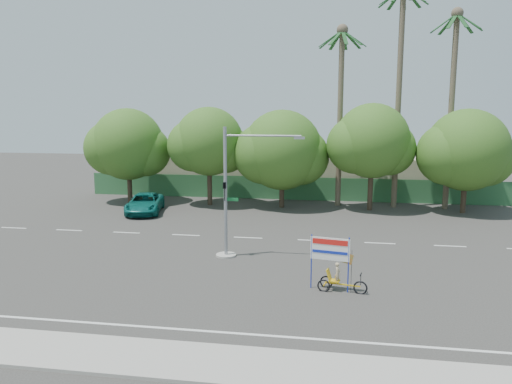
# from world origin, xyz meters

# --- Properties ---
(ground) EXTENTS (120.00, 120.00, 0.00)m
(ground) POSITION_xyz_m (0.00, 0.00, 0.00)
(ground) COLOR #33302D
(ground) RESTS_ON ground
(sidewalk_near) EXTENTS (50.00, 2.40, 0.12)m
(sidewalk_near) POSITION_xyz_m (0.00, -7.50, 0.06)
(sidewalk_near) COLOR gray
(sidewalk_near) RESTS_ON ground
(fence) EXTENTS (38.00, 0.08, 2.00)m
(fence) POSITION_xyz_m (0.00, 21.50, 1.00)
(fence) COLOR #336B3D
(fence) RESTS_ON ground
(building_left) EXTENTS (12.00, 8.00, 4.00)m
(building_left) POSITION_xyz_m (-10.00, 26.00, 2.00)
(building_left) COLOR #C2BA9A
(building_left) RESTS_ON ground
(building_right) EXTENTS (14.00, 8.00, 3.60)m
(building_right) POSITION_xyz_m (8.00, 26.00, 1.80)
(building_right) COLOR #C2BA9A
(building_right) RESTS_ON ground
(tree_far_left) EXTENTS (7.14, 6.00, 7.96)m
(tree_far_left) POSITION_xyz_m (-14.05, 18.00, 4.76)
(tree_far_left) COLOR #473828
(tree_far_left) RESTS_ON ground
(tree_left) EXTENTS (6.66, 5.60, 8.07)m
(tree_left) POSITION_xyz_m (-7.05, 18.00, 5.06)
(tree_left) COLOR #473828
(tree_left) RESTS_ON ground
(tree_center) EXTENTS (7.62, 6.40, 7.85)m
(tree_center) POSITION_xyz_m (-1.05, 18.00, 4.47)
(tree_center) COLOR #473828
(tree_center) RESTS_ON ground
(tree_right) EXTENTS (6.90, 5.80, 8.36)m
(tree_right) POSITION_xyz_m (5.95, 18.00, 5.24)
(tree_right) COLOR #473828
(tree_right) RESTS_ON ground
(tree_far_right) EXTENTS (7.38, 6.20, 7.94)m
(tree_far_right) POSITION_xyz_m (12.95, 18.00, 4.64)
(tree_far_right) COLOR #473828
(tree_far_right) RESTS_ON ground
(palm_tall) EXTENTS (3.73, 3.79, 17.45)m
(palm_tall) POSITION_xyz_m (8.00, 19.50, 10.46)
(palm_tall) COLOR #70604C
(palm_tall) RESTS_ON ground
(palm_mid) EXTENTS (3.73, 3.79, 15.45)m
(palm_mid) POSITION_xyz_m (12.00, 19.50, 9.40)
(palm_mid) COLOR #70604C
(palm_mid) RESTS_ON ground
(palm_short) EXTENTS (3.73, 3.79, 14.45)m
(palm_short) POSITION_xyz_m (3.50, 19.50, 8.86)
(palm_short) COLOR #70604C
(palm_short) RESTS_ON ground
(traffic_signal) EXTENTS (4.72, 1.10, 7.00)m
(traffic_signal) POSITION_xyz_m (-2.20, 3.98, 2.92)
(traffic_signal) COLOR gray
(traffic_signal) RESTS_ON ground
(trike_billboard) EXTENTS (2.52, 0.84, 2.51)m
(trike_billboard) POSITION_xyz_m (3.37, -0.34, 1.01)
(trike_billboard) COLOR black
(trike_billboard) RESTS_ON ground
(pickup_truck) EXTENTS (3.53, 5.71, 1.47)m
(pickup_truck) POSITION_xyz_m (-11.13, 14.09, 0.74)
(pickup_truck) COLOR #0D6059
(pickup_truck) RESTS_ON ground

